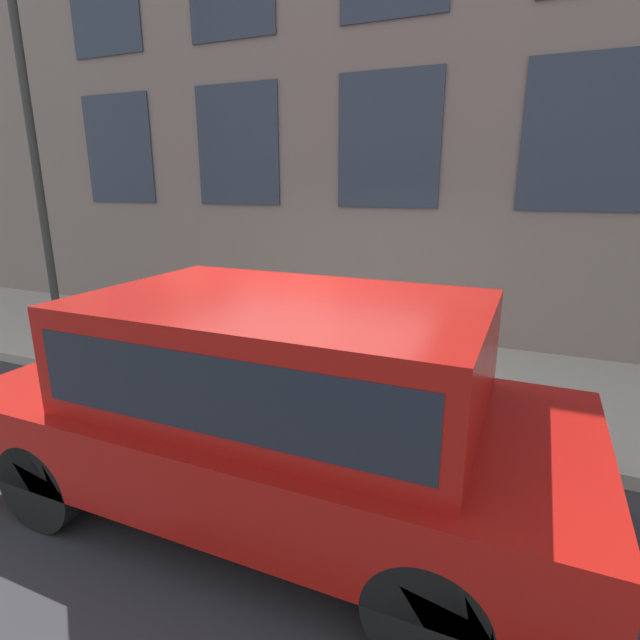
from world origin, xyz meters
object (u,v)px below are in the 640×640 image
Objects in this scene: street_lamp at (22,73)px; person at (362,336)px; parked_truck_red_near at (278,390)px; fire_hydrant at (279,355)px.

person is at bearing -91.48° from street_lamp.
parked_truck_red_near is (-2.11, -0.05, 0.19)m from person.
street_lamp reaches higher than fire_hydrant.
parked_truck_red_near reaches higher than person.
person is 5.99m from street_lamp.
street_lamp is (2.25, 5.14, 2.97)m from parked_truck_red_near.
street_lamp is (0.48, 4.20, 3.39)m from fire_hydrant.
parked_truck_red_near is 0.74× the size of street_lamp.
person reaches higher than fire_hydrant.
parked_truck_red_near is at bearing -151.83° from fire_hydrant.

